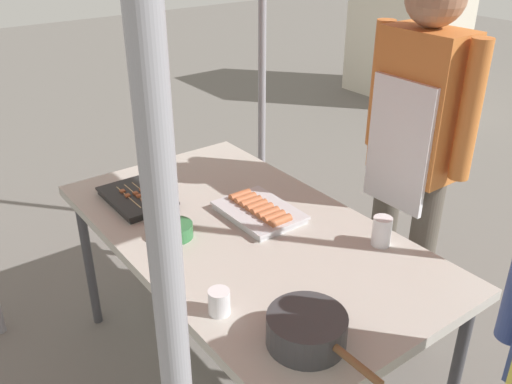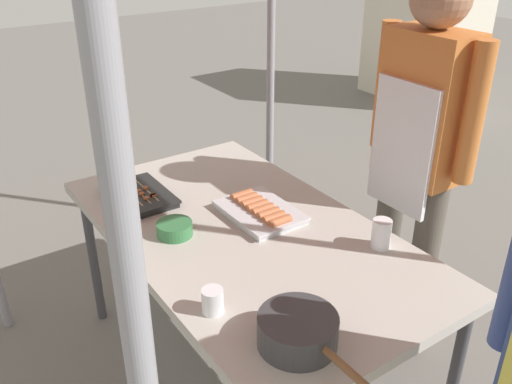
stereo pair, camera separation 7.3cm
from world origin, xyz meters
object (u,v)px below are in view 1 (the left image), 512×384
tray_grilled_sausages (259,211)px  neighbor_stall_left (409,15)px  tray_meat_skewers (137,198)px  condiment_bowl (175,230)px  cooking_wok (307,329)px  drink_cup_near_edge (219,302)px  stall_table (246,242)px  drink_cup_by_wok (382,231)px  vendor_woman (415,139)px

tray_grilled_sausages → neighbor_stall_left: 4.39m
tray_meat_skewers → condiment_bowl: size_ratio=2.48×
cooking_wok → drink_cup_near_edge: bearing=-154.0°
tray_meat_skewers → drink_cup_near_edge: bearing=-8.2°
tray_grilled_sausages → cooking_wok: (0.66, -0.33, 0.03)m
neighbor_stall_left → drink_cup_near_edge: bearing=-56.9°
tray_grilled_sausages → tray_meat_skewers: bearing=-140.1°
tray_grilled_sausages → condiment_bowl: tray_grilled_sausages is taller
stall_table → drink_cup_by_wok: 0.52m
tray_meat_skewers → condiment_bowl: 0.34m
condiment_bowl → stall_table: bearing=63.1°
condiment_bowl → neighbor_stall_left: size_ratio=0.08×
stall_table → condiment_bowl: bearing=-116.9°
stall_table → cooking_wok: size_ratio=4.10×
condiment_bowl → cooking_wok: bearing=1.4°
tray_grilled_sausages → condiment_bowl: bearing=-100.3°
drink_cup_by_wok → cooking_wok: bearing=-67.9°
drink_cup_by_wok → neighbor_stall_left: (-2.75, 3.49, 0.04)m
tray_meat_skewers → drink_cup_near_edge: drink_cup_near_edge is taller
condiment_bowl → drink_cup_by_wok: 0.76m
vendor_woman → neighbor_stall_left: bearing=-50.5°
vendor_woman → neighbor_stall_left: neighbor_stall_left is taller
neighbor_stall_left → cooking_wok: bearing=-53.7°
condiment_bowl → vendor_woman: bearing=73.7°
vendor_woman → condiment_bowl: bearing=73.7°
stall_table → cooking_wok: (0.60, -0.22, 0.10)m
condiment_bowl → neighbor_stall_left: bearing=119.0°
stall_table → drink_cup_by_wok: (0.38, 0.34, 0.11)m
condiment_bowl → vendor_woman: size_ratio=0.08×
stall_table → drink_cup_by_wok: bearing=42.1°
tray_meat_skewers → condiment_bowl: bearing=-1.5°
stall_table → cooking_wok: cooking_wok is taller
cooking_wok → vendor_woman: vendor_woman is taller
tray_meat_skewers → condiment_bowl: (0.34, -0.01, 0.01)m
cooking_wok → tray_meat_skewers: bearing=-179.5°
tray_grilled_sausages → drink_cup_near_edge: drink_cup_near_edge is taller
stall_table → vendor_woman: vendor_woman is taller
stall_table → neighbor_stall_left: 4.51m
stall_table → tray_grilled_sausages: 0.14m
condiment_bowl → drink_cup_by_wok: (0.50, 0.58, 0.03)m
tray_grilled_sausages → condiment_bowl: size_ratio=2.50×
stall_table → tray_meat_skewers: 0.52m
cooking_wok → drink_cup_by_wok: drink_cup_by_wok is taller
tray_grilled_sausages → tray_meat_skewers: tray_grilled_sausages is taller
tray_grilled_sausages → drink_cup_near_edge: (0.40, -0.46, 0.02)m
condiment_bowl → drink_cup_near_edge: drink_cup_near_edge is taller
drink_cup_near_edge → vendor_woman: size_ratio=0.05×
condiment_bowl → drink_cup_by_wok: drink_cup_by_wok is taller
tray_meat_skewers → condiment_bowl: condiment_bowl is taller
stall_table → tray_meat_skewers: size_ratio=4.75×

